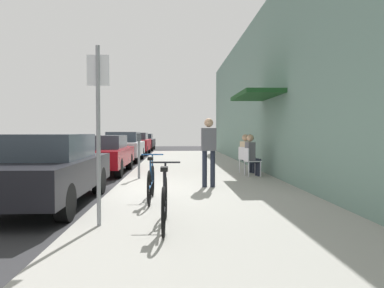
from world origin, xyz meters
name	(u,v)px	position (x,y,z in m)	size (l,w,h in m)	color
ground_plane	(110,196)	(0.00, 0.00, 0.00)	(60.00, 60.00, 0.00)	#2D2D30
sidewalk_slab	(201,181)	(2.25, 2.00, 0.06)	(4.50, 32.00, 0.12)	#9E9B93
building_facade	(283,83)	(4.65, 2.00, 2.90)	(1.40, 32.00, 5.80)	gray
parked_car_0	(46,169)	(-1.10, -1.09, 0.74)	(1.80, 4.40, 1.44)	black
parked_car_1	(102,154)	(-1.10, 4.68, 0.71)	(1.80, 4.40, 1.36)	maroon
parked_car_2	(123,146)	(-1.10, 10.12, 0.76)	(1.80, 4.40, 1.49)	#B7B7BC
parked_car_3	(136,143)	(-1.10, 15.83, 0.75)	(1.80, 4.40, 1.45)	maroon
parked_car_4	(143,142)	(-1.10, 21.60, 0.71)	(1.80, 4.40, 1.35)	black
parking_meter	(139,152)	(0.45, 2.21, 0.89)	(0.12, 0.10, 1.32)	slate
street_sign	(98,121)	(0.40, -3.23, 1.64)	(0.32, 0.06, 2.60)	gray
bicycle_0	(165,202)	(1.36, -3.36, 0.48)	(0.46, 1.71, 0.90)	black
bicycle_1	(151,183)	(1.03, -1.34, 0.48)	(0.46, 1.71, 0.90)	black
cafe_chair_0	(250,160)	(3.82, 2.62, 0.62)	(0.50, 0.50, 0.87)	silver
seated_patron_0	(252,154)	(3.88, 2.63, 0.82)	(0.46, 0.40, 1.29)	#232838
cafe_chair_1	(245,158)	(3.83, 3.42, 0.62)	(0.55, 0.55, 0.87)	silver
seated_patron_1	(247,152)	(3.88, 3.44, 0.82)	(0.50, 0.46, 1.29)	#232838
pedestrian_standing	(209,147)	(2.34, 0.41, 1.12)	(0.36, 0.22, 1.70)	#232838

